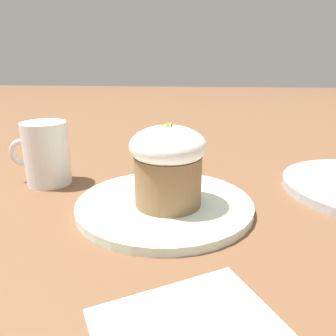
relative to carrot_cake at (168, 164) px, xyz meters
name	(u,v)px	position (x,y,z in m)	size (l,w,h in m)	color
ground_plane	(165,208)	(0.01, -0.01, -0.07)	(4.00, 4.00, 0.00)	brown
dessert_plate	(165,204)	(0.01, -0.01, -0.06)	(0.23, 0.23, 0.01)	silver
carrot_cake	(168,164)	(0.00, 0.00, 0.00)	(0.10, 0.10, 0.11)	olive
spoon	(167,194)	(0.00, -0.03, -0.05)	(0.03, 0.11, 0.01)	#B7B7BC
coffee_cup	(46,154)	(0.20, -0.08, -0.02)	(0.10, 0.07, 0.10)	white
paper_napkin	(194,335)	(-0.04, 0.20, -0.06)	(0.18, 0.17, 0.00)	white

